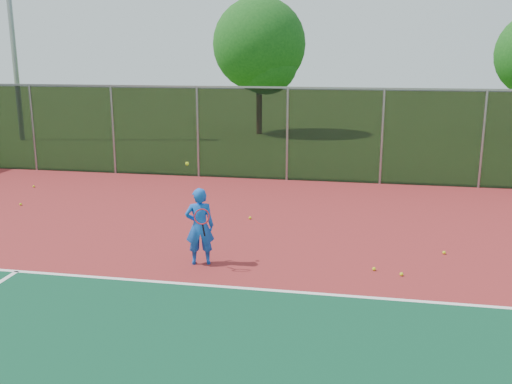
% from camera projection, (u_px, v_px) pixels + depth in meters
% --- Properties ---
extents(court_apron, '(30.00, 20.00, 0.02)m').
position_uv_depth(court_apron, '(396.00, 328.00, 8.68)').
color(court_apron, maroon).
rests_on(court_apron, ground).
extents(fence_back, '(30.00, 0.06, 3.03)m').
position_uv_depth(fence_back, '(382.00, 136.00, 17.86)').
color(fence_back, black).
rests_on(fence_back, court_apron).
extents(tennis_player, '(0.64, 0.67, 2.02)m').
position_uv_depth(tennis_player, '(200.00, 226.00, 11.12)').
color(tennis_player, blue).
rests_on(tennis_player, court_apron).
extents(practice_ball_1, '(0.07, 0.07, 0.07)m').
position_uv_depth(practice_ball_1, '(444.00, 253.00, 11.82)').
color(practice_ball_1, '#C9D719').
rests_on(practice_ball_1, court_apron).
extents(practice_ball_2, '(0.07, 0.07, 0.07)m').
position_uv_depth(practice_ball_2, '(401.00, 274.00, 10.66)').
color(practice_ball_2, '#C9D719').
rests_on(practice_ball_2, court_apron).
extents(practice_ball_4, '(0.07, 0.07, 0.07)m').
position_uv_depth(practice_ball_4, '(21.00, 204.00, 15.60)').
color(practice_ball_4, '#C9D719').
rests_on(practice_ball_4, court_apron).
extents(practice_ball_5, '(0.07, 0.07, 0.07)m').
position_uv_depth(practice_ball_5, '(374.00, 269.00, 10.92)').
color(practice_ball_5, '#C9D719').
rests_on(practice_ball_5, court_apron).
extents(practice_ball_6, '(0.07, 0.07, 0.07)m').
position_uv_depth(practice_ball_6, '(34.00, 186.00, 17.69)').
color(practice_ball_6, '#C9D719').
rests_on(practice_ball_6, court_apron).
extents(practice_ball_7, '(0.07, 0.07, 0.07)m').
position_uv_depth(practice_ball_7, '(250.00, 218.00, 14.32)').
color(practice_ball_7, '#C9D719').
rests_on(practice_ball_7, court_apron).
extents(tree_back_left, '(4.66, 4.66, 6.84)m').
position_uv_depth(tree_back_left, '(261.00, 49.00, 28.51)').
color(tree_back_left, '#3C2815').
rests_on(tree_back_left, ground).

